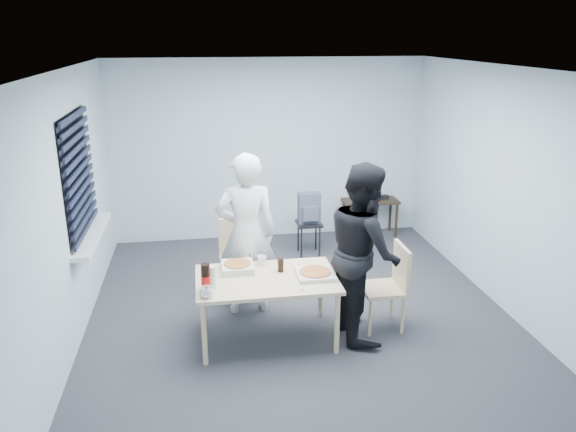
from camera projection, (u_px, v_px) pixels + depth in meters
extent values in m
plane|color=#303035|center=(299.00, 312.00, 6.16)|extent=(5.00, 5.00, 0.00)
plane|color=white|center=(301.00, 68.00, 5.35)|extent=(5.00, 5.00, 0.00)
plane|color=silver|center=(269.00, 150.00, 8.10)|extent=(4.50, 0.00, 4.50)
plane|color=silver|center=(373.00, 314.00, 3.41)|extent=(4.50, 0.00, 4.50)
plane|color=silver|center=(71.00, 209.00, 5.42)|extent=(0.00, 5.00, 5.00)
plane|color=silver|center=(503.00, 189.00, 6.09)|extent=(0.00, 5.00, 5.00)
plane|color=black|center=(78.00, 174.00, 5.72)|extent=(0.00, 1.30, 1.30)
cube|color=black|center=(81.00, 174.00, 5.72)|extent=(0.04, 1.30, 1.25)
cube|color=silver|center=(92.00, 235.00, 5.94)|extent=(0.18, 1.42, 0.05)
cube|color=beige|center=(267.00, 279.00, 5.44)|extent=(1.36, 0.86, 0.04)
cylinder|color=beige|center=(204.00, 334.00, 5.10)|extent=(0.05, 0.05, 0.63)
cylinder|color=beige|center=(203.00, 298.00, 5.80)|extent=(0.05, 0.05, 0.63)
cylinder|color=beige|center=(337.00, 323.00, 5.29)|extent=(0.05, 0.05, 0.63)
cylinder|color=beige|center=(320.00, 290.00, 5.98)|extent=(0.05, 0.05, 0.63)
cube|color=beige|center=(239.00, 261.00, 6.41)|extent=(0.42, 0.42, 0.04)
cube|color=beige|center=(237.00, 236.00, 6.52)|extent=(0.42, 0.04, 0.44)
cylinder|color=beige|center=(225.00, 287.00, 6.30)|extent=(0.03, 0.03, 0.41)
cylinder|color=beige|center=(224.00, 274.00, 6.62)|extent=(0.03, 0.03, 0.41)
cylinder|color=beige|center=(255.00, 285.00, 6.35)|extent=(0.03, 0.03, 0.41)
cylinder|color=beige|center=(252.00, 273.00, 6.67)|extent=(0.03, 0.03, 0.41)
cube|color=beige|center=(382.00, 289.00, 5.73)|extent=(0.42, 0.42, 0.04)
cube|color=beige|center=(402.00, 266.00, 5.68)|extent=(0.04, 0.42, 0.44)
cylinder|color=beige|center=(370.00, 318.00, 5.61)|extent=(0.03, 0.03, 0.41)
cylinder|color=beige|center=(361.00, 302.00, 5.93)|extent=(0.03, 0.03, 0.41)
cylinder|color=beige|center=(403.00, 315.00, 5.66)|extent=(0.03, 0.03, 0.41)
cylinder|color=beige|center=(392.00, 300.00, 5.98)|extent=(0.03, 0.03, 0.41)
imported|color=silver|center=(247.00, 234.00, 5.95)|extent=(0.65, 0.42, 1.77)
imported|color=black|center=(364.00, 251.00, 5.49)|extent=(0.47, 0.86, 1.77)
cube|color=#2F2215|center=(370.00, 201.00, 8.36)|extent=(0.82, 0.37, 0.04)
cylinder|color=#2F2215|center=(348.00, 223.00, 8.25)|extent=(0.04, 0.04, 0.51)
cylinder|color=#2F2215|center=(343.00, 217.00, 8.52)|extent=(0.04, 0.04, 0.51)
cylinder|color=#2F2215|center=(396.00, 220.00, 8.36)|extent=(0.04, 0.04, 0.51)
cylinder|color=#2F2215|center=(390.00, 214.00, 8.63)|extent=(0.04, 0.04, 0.51)
cube|color=black|center=(309.00, 223.00, 7.65)|extent=(0.33, 0.33, 0.04)
cylinder|color=black|center=(301.00, 243.00, 7.58)|extent=(0.04, 0.04, 0.42)
cylinder|color=black|center=(298.00, 237.00, 7.82)|extent=(0.04, 0.04, 0.42)
cylinder|color=black|center=(320.00, 242.00, 7.62)|extent=(0.04, 0.04, 0.42)
cylinder|color=black|center=(316.00, 236.00, 7.86)|extent=(0.04, 0.04, 0.42)
cube|color=slate|center=(309.00, 208.00, 7.58)|extent=(0.30, 0.16, 0.41)
cube|color=slate|center=(311.00, 214.00, 7.49)|extent=(0.22, 0.06, 0.20)
cube|color=silver|center=(237.00, 269.00, 5.60)|extent=(0.32, 0.32, 0.03)
cube|color=silver|center=(237.00, 266.00, 5.59)|extent=(0.32, 0.32, 0.03)
cylinder|color=#CC7F38|center=(237.00, 264.00, 5.58)|extent=(0.27, 0.27, 0.01)
cube|color=silver|center=(315.00, 274.00, 5.47)|extent=(0.36, 0.36, 0.04)
cylinder|color=#CC7F38|center=(315.00, 272.00, 5.46)|extent=(0.31, 0.31, 0.01)
imported|color=white|center=(207.00, 292.00, 5.02)|extent=(0.17, 0.17, 0.10)
imported|color=white|center=(262.00, 260.00, 5.73)|extent=(0.10, 0.10, 0.09)
cylinder|color=black|center=(281.00, 265.00, 5.55)|extent=(0.08, 0.08, 0.13)
cylinder|color=black|center=(206.00, 278.00, 5.08)|extent=(0.08, 0.08, 0.28)
cylinder|color=red|center=(206.00, 280.00, 5.09)|extent=(0.09, 0.09, 0.09)
cylinder|color=silver|center=(211.00, 277.00, 5.19)|extent=(0.11, 0.11, 0.22)
torus|color=red|center=(302.00, 290.00, 5.17)|extent=(0.06, 0.06, 0.00)
cube|color=white|center=(361.00, 201.00, 8.31)|extent=(0.33, 0.38, 0.01)
cube|color=black|center=(384.00, 197.00, 8.40)|extent=(0.14, 0.12, 0.05)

